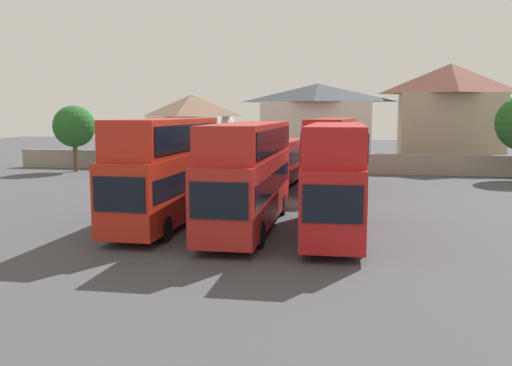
# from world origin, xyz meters

# --- Properties ---
(ground) EXTENTS (140.00, 140.00, 0.00)m
(ground) POSITION_xyz_m (0.00, 18.00, 0.00)
(ground) COLOR #424247
(depot_boundary_wall) EXTENTS (56.00, 0.50, 1.80)m
(depot_boundary_wall) POSITION_xyz_m (0.00, 25.14, 0.90)
(depot_boundary_wall) COLOR gray
(depot_boundary_wall) RESTS_ON ground
(bus_1) EXTENTS (2.60, 10.34, 5.17)m
(bus_1) POSITION_xyz_m (-3.91, 0.28, 2.90)
(bus_1) COLOR red
(bus_1) RESTS_ON ground
(bus_2) EXTENTS (2.75, 12.06, 4.97)m
(bus_2) POSITION_xyz_m (0.14, 0.49, 2.80)
(bus_2) COLOR #B2221D
(bus_2) RESTS_ON ground
(bus_3) EXTENTS (2.72, 10.51, 4.95)m
(bus_3) POSITION_xyz_m (4.24, -0.19, 2.79)
(bus_3) COLOR red
(bus_3) RESTS_ON ground
(bus_4) EXTENTS (2.53, 11.01, 3.48)m
(bus_4) POSITION_xyz_m (-3.46, 14.94, 1.99)
(bus_4) COLOR red
(bus_4) RESTS_ON ground
(bus_5) EXTENTS (3.14, 11.20, 3.36)m
(bus_5) POSITION_xyz_m (-0.72, 15.28, 1.92)
(bus_5) COLOR red
(bus_5) RESTS_ON ground
(bus_6) EXTENTS (3.43, 12.20, 5.03)m
(bus_6) POSITION_xyz_m (3.29, 15.29, 2.83)
(bus_6) COLOR #B42418
(bus_6) RESTS_ON ground
(house_terrace_left) EXTENTS (8.06, 7.90, 7.40)m
(house_terrace_left) POSITION_xyz_m (-12.89, 33.40, 3.78)
(house_terrace_left) COLOR silver
(house_terrace_left) RESTS_ON ground
(house_terrace_centre) EXTENTS (11.52, 6.40, 8.40)m
(house_terrace_centre) POSITION_xyz_m (0.85, 32.70, 4.27)
(house_terrace_centre) COLOR silver
(house_terrace_centre) RESTS_ON ground
(house_terrace_right) EXTENTS (10.04, 7.62, 10.29)m
(house_terrace_right) POSITION_xyz_m (13.99, 33.47, 5.25)
(house_terrace_right) COLOR tan
(house_terrace_right) RESTS_ON ground
(tree_behind_wall) EXTENTS (3.84, 3.84, 6.12)m
(tree_behind_wall) POSITION_xyz_m (-20.71, 22.14, 4.17)
(tree_behind_wall) COLOR brown
(tree_behind_wall) RESTS_ON ground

